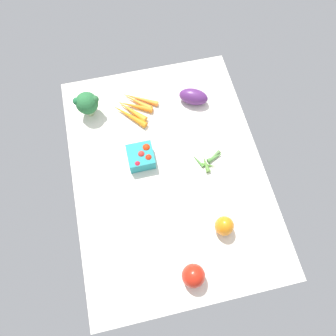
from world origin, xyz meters
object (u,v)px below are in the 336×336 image
at_px(berry_basket, 141,157).
at_px(broccoli_head, 87,103).
at_px(bell_pepper_red, 193,276).
at_px(okra_pile, 210,160).
at_px(carrot_bunch, 134,107).
at_px(eggplant, 193,97).
at_px(bell_pepper_orange, 224,226).

distance_m(berry_basket, broccoli_head, 0.33).
height_order(bell_pepper_red, broccoli_head, broccoli_head).
xyz_separation_m(broccoli_head, okra_pile, (-0.34, -0.44, -0.06)).
height_order(bell_pepper_red, carrot_bunch, bell_pepper_red).
distance_m(eggplant, bell_pepper_red, 0.74).
distance_m(bell_pepper_red, carrot_bunch, 0.74).
bearing_deg(carrot_bunch, berry_basket, 176.83).
relative_size(broccoli_head, carrot_bunch, 0.56).
bearing_deg(berry_basket, carrot_bunch, -3.17).
relative_size(berry_basket, broccoli_head, 0.87).
relative_size(bell_pepper_orange, carrot_bunch, 0.43).
height_order(broccoli_head, okra_pile, broccoli_head).
height_order(bell_pepper_orange, okra_pile, bell_pepper_orange).
distance_m(berry_basket, carrot_bunch, 0.25).
distance_m(broccoli_head, carrot_bunch, 0.20).
distance_m(eggplant, carrot_bunch, 0.26).
bearing_deg(broccoli_head, bell_pepper_orange, -146.27).
bearing_deg(bell_pepper_orange, bell_pepper_red, 132.84).
distance_m(berry_basket, bell_pepper_red, 0.49).
xyz_separation_m(bell_pepper_red, broccoli_head, (0.76, 0.26, 0.02)).
relative_size(broccoli_head, okra_pile, 0.88).
height_order(berry_basket, bell_pepper_red, bell_pepper_red).
bearing_deg(okra_pile, broccoli_head, 52.36).
bearing_deg(carrot_bunch, bell_pepper_red, -174.31).
height_order(eggplant, carrot_bunch, eggplant).
bearing_deg(bell_pepper_red, bell_pepper_orange, -47.16).
height_order(berry_basket, okra_pile, berry_basket).
bearing_deg(eggplant, bell_pepper_orange, -67.07).
distance_m(bell_pepper_orange, eggplant, 0.58).
relative_size(bell_pepper_orange, broccoli_head, 0.76).
distance_m(bell_pepper_orange, broccoli_head, 0.75).
bearing_deg(carrot_bunch, bell_pepper_orange, -159.20).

